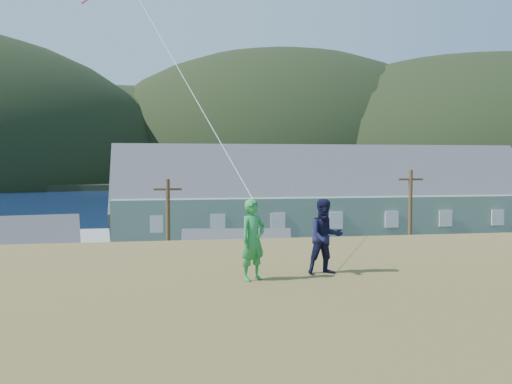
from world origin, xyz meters
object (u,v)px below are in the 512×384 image
(shed_palegreen_near, at_px, (21,254))
(shed_white, at_px, (236,269))
(wharf, at_px, (129,238))
(kite_flyer_navy, at_px, (325,237))
(shed_palegreen_far, at_px, (183,234))
(lodge, at_px, (327,210))
(kite_flyer_green, at_px, (253,240))

(shed_palegreen_near, distance_m, shed_white, 18.44)
(wharf, bearing_deg, kite_flyer_navy, -83.08)
(shed_palegreen_far, height_order, kite_flyer_navy, kite_flyer_navy)
(shed_palegreen_near, bearing_deg, shed_white, -38.35)
(shed_palegreen_near, xyz_separation_m, shed_palegreen_far, (13.37, 9.68, 0.06))
(wharf, height_order, lodge, lodge)
(wharf, bearing_deg, shed_palegreen_near, -107.27)
(shed_white, relative_size, shed_palegreen_far, 0.78)
(wharf, bearing_deg, kite_flyer_green, -84.84)
(lodge, bearing_deg, shed_white, -130.48)
(kite_flyer_green, relative_size, kite_flyer_navy, 1.02)
(shed_palegreen_near, distance_m, kite_flyer_green, 38.14)
(shed_palegreen_far, distance_m, kite_flyer_green, 45.51)
(wharf, distance_m, lodge, 28.34)
(kite_flyer_navy, bearing_deg, kite_flyer_green, -171.53)
(wharf, relative_size, lodge, 0.66)
(shed_white, xyz_separation_m, kite_flyer_navy, (-1.63, -26.28, 5.72))
(kite_flyer_green, xyz_separation_m, kite_flyer_navy, (1.80, 0.40, -0.02))
(shed_white, xyz_separation_m, shed_palegreen_far, (-2.83, 18.49, 0.19))
(kite_flyer_green, distance_m, kite_flyer_navy, 1.84)
(shed_palegreen_near, height_order, kite_flyer_green, kite_flyer_green)
(shed_white, bearing_deg, shed_palegreen_far, 105.95)
(shed_palegreen_near, bearing_deg, wharf, 62.93)
(shed_white, height_order, kite_flyer_navy, kite_flyer_navy)
(shed_white, relative_size, kite_flyer_navy, 4.67)
(wharf, xyz_separation_m, shed_palegreen_far, (5.96, -14.16, 2.10))
(shed_palegreen_near, relative_size, kite_flyer_green, 5.46)
(lodge, height_order, shed_palegreen_near, lodge)
(shed_white, bearing_deg, wharf, 112.30)
(lodge, distance_m, kite_flyer_green, 41.59)
(shed_palegreen_far, relative_size, kite_flyer_green, 5.82)
(shed_white, bearing_deg, lodge, 57.17)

